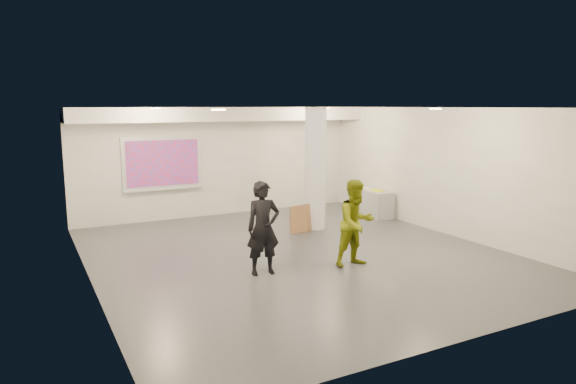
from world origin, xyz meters
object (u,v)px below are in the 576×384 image
credenza (374,203)px  man (356,223)px  column (315,169)px  projection_screen (163,164)px  woman (263,228)px

credenza → man: bearing=-126.5°
column → projection_screen: bearing=139.4°
column → credenza: 2.55m
projection_screen → credenza: 5.85m
woman → man: woman is taller
credenza → projection_screen: bearing=163.1°
column → man: 3.16m
credenza → woman: 5.79m
column → man: column is taller
projection_screen → woman: projection_screen is taller
projection_screen → credenza: (5.32, -2.14, -1.16)m
credenza → woman: (-4.86, -3.11, 0.49)m
man → column: bearing=71.3°
woman → man: size_ratio=1.02×
credenza → man: man is taller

